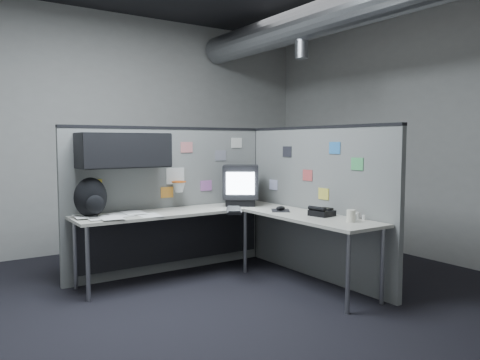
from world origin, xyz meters
TOP-DOWN VIEW (x-y plane):
  - room at (0.56, 0.00)m, footprint 5.62×5.62m
  - partition_back at (-0.25, 1.23)m, footprint 2.44×0.42m
  - partition_right at (1.10, 0.22)m, footprint 0.07×2.23m
  - desk at (0.15, 0.70)m, footprint 2.31×2.11m
  - monitor at (0.67, 1.00)m, footprint 0.56×0.56m
  - keyboard at (0.29, 0.57)m, footprint 0.36×0.45m
  - mouse at (0.74, 0.36)m, footprint 0.29×0.30m
  - phone at (0.86, -0.13)m, footprint 0.22×0.24m
  - bottles at (0.99, -0.47)m, footprint 0.12×0.17m
  - cup at (0.84, -0.54)m, footprint 0.11×0.11m
  - papers at (-0.83, 0.95)m, footprint 0.80×0.51m
  - backpack at (-1.06, 1.04)m, footprint 0.37×0.36m

SIDE VIEW (x-z plane):
  - desk at x=0.15m, z-range 0.25..0.98m
  - papers at x=-0.83m, z-range 0.73..0.75m
  - mouse at x=0.74m, z-range 0.72..0.77m
  - keyboard at x=0.29m, z-range 0.73..0.77m
  - bottles at x=0.99m, z-range 0.72..0.80m
  - phone at x=0.86m, z-range 0.72..0.82m
  - cup at x=0.84m, z-range 0.73..0.84m
  - partition_right at x=1.10m, z-range 0.00..1.63m
  - backpack at x=-1.06m, z-range 0.72..1.11m
  - monitor at x=0.67m, z-range 0.74..1.20m
  - partition_back at x=-0.25m, z-range 0.18..1.81m
  - room at x=0.56m, z-range 0.49..3.71m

